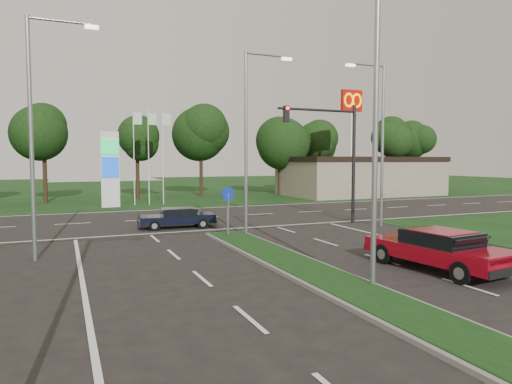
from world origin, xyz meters
name	(u,v)px	position (x,y,z in m)	size (l,w,h in m)	color
verge_far	(127,190)	(0.00, 55.00, 0.00)	(160.00, 50.00, 0.02)	black
cross_road	(189,218)	(0.00, 24.00, 0.00)	(160.00, 12.00, 0.02)	black
median_kerb	(397,311)	(0.00, 4.00, 0.06)	(2.00, 26.00, 0.12)	slate
commercial_building	(360,176)	(22.00, 36.00, 2.00)	(16.00, 9.00, 4.00)	gray
streetlight_median_near	(381,114)	(1.00, 6.00, 5.08)	(2.53, 0.22, 9.00)	gray
streetlight_median_far	(250,133)	(1.00, 16.00, 5.08)	(2.53, 0.22, 9.00)	gray
streetlight_left_far	(37,124)	(-8.30, 14.00, 5.08)	(2.53, 0.22, 9.00)	gray
streetlight_right_far	(380,136)	(8.80, 16.00, 5.08)	(2.53, 0.22, 9.00)	gray
traffic_signal	(335,145)	(7.19, 18.00, 4.65)	(5.10, 0.42, 7.00)	black
median_signs	(228,202)	(0.00, 16.40, 1.71)	(1.16, 1.76, 2.38)	gray
gas_pylon	(113,167)	(-3.79, 33.05, 3.20)	(5.80, 1.26, 8.00)	silver
mcdonalds_sign	(352,116)	(18.00, 31.97, 7.99)	(2.20, 0.47, 10.40)	silver
treeline_far	(147,128)	(0.10, 39.93, 6.83)	(6.00, 6.00, 9.90)	black
red_sedan	(439,249)	(4.30, 6.98, 0.74)	(2.58, 5.21, 1.38)	maroon
navy_sedan	(177,217)	(-1.70, 20.00, 0.60)	(4.17, 1.98, 1.11)	black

